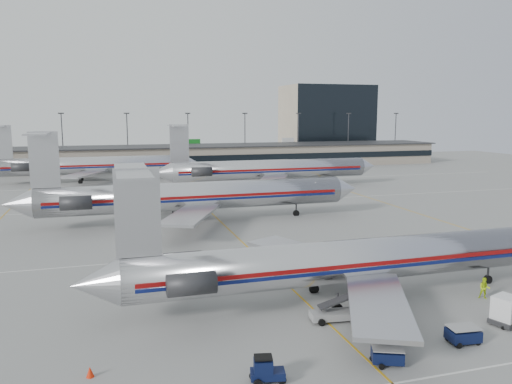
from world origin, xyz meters
name	(u,v)px	position (x,y,z in m)	size (l,w,h in m)	color
ground	(284,281)	(0.00, 0.00, 0.00)	(260.00, 260.00, 0.00)	gray
apron_markings	(253,252)	(0.00, 10.00, 0.01)	(160.00, 0.15, 0.02)	silver
terminal	(164,157)	(0.00, 97.97, 3.16)	(162.00, 17.00, 6.25)	gray
light_mast_row	(158,135)	(0.00, 112.00, 8.58)	(163.60, 0.40, 15.28)	#38383D
distant_building	(326,121)	(62.00, 128.00, 12.50)	(30.00, 20.00, 25.00)	tan
jet_foreground	(347,261)	(3.33, -5.66, 3.29)	(43.34, 25.52, 11.34)	silver
jet_second_row	(190,196)	(-4.08, 27.13, 3.73)	(49.11, 28.92, 12.86)	silver
jet_third_row	(266,169)	(16.12, 55.66, 3.79)	(47.68, 29.33, 13.04)	silver
jet_back_row	(90,165)	(-18.60, 75.13, 3.70)	(46.58, 28.65, 12.74)	silver
tug_left	(266,371)	(-6.76, -15.84, 0.72)	(2.09, 1.34, 1.57)	black
tug_center	(382,329)	(2.31, -12.87, 0.72)	(2.15, 1.53, 1.58)	black
cart_inner	(463,334)	(7.16, -14.88, 0.60)	(2.11, 1.54, 1.13)	black
cart_outer	(387,355)	(0.91, -15.90, 0.56)	(2.20, 1.89, 1.05)	black
uld_container	(506,311)	(12.05, -13.30, 1.06)	(2.42, 2.22, 2.09)	#2D2D30
belt_loader	(337,312)	(0.78, -9.22, 0.62)	(4.45, 1.79, 2.30)	gray
ramp_worker_near	(388,304)	(4.87, -9.40, 0.85)	(0.62, 0.41, 1.70)	#B7CB13
ramp_worker_far	(484,288)	(14.22, -8.65, 0.88)	(0.85, 0.67, 1.76)	#B8DF15
cone_right	(498,315)	(12.36, -12.27, 0.27)	(0.40, 0.40, 0.55)	red
cone_left	(90,372)	(-16.23, -12.41, 0.31)	(0.46, 0.46, 0.62)	red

